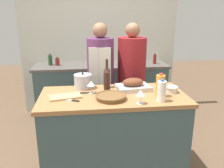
{
  "coord_description": "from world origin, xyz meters",
  "views": [
    {
      "loc": [
        -0.28,
        -2.21,
        1.73
      ],
      "look_at": [
        0.0,
        0.11,
        1.02
      ],
      "focal_mm": 38.0,
      "sensor_mm": 36.0,
      "label": 1
    }
  ],
  "objects_px": {
    "roasting_pan": "(133,85)",
    "person_cook_guest": "(131,78)",
    "stock_pot": "(83,81)",
    "wine_glass_left": "(91,84)",
    "wine_bottle_green": "(107,76)",
    "wine_glass_right": "(141,94)",
    "mixing_bowl": "(172,89)",
    "juice_jug": "(160,86)",
    "cutting_board": "(65,97)",
    "knife_chef": "(78,93)",
    "wine_bottle_dark": "(107,80)",
    "condiment_bottle_short": "(155,59)",
    "milk_jug": "(162,91)",
    "condiment_bottle_tall": "(57,62)",
    "knife_paring": "(71,100)",
    "person_cook_aproned": "(101,79)",
    "condiment_bottle_extra": "(50,60)",
    "wicker_basket": "(111,97)"
  },
  "relations": [
    {
      "from": "mixing_bowl",
      "to": "juice_jug",
      "type": "xyz_separation_m",
      "value": [
        -0.16,
        -0.1,
        0.07
      ]
    },
    {
      "from": "juice_jug",
      "to": "condiment_bottle_short",
      "type": "distance_m",
      "value": 1.68
    },
    {
      "from": "roasting_pan",
      "to": "wine_glass_left",
      "type": "height_order",
      "value": "wine_glass_left"
    },
    {
      "from": "wine_bottle_dark",
      "to": "condiment_bottle_short",
      "type": "bearing_deg",
      "value": 56.97
    },
    {
      "from": "knife_paring",
      "to": "stock_pot",
      "type": "bearing_deg",
      "value": 71.81
    },
    {
      "from": "wine_bottle_dark",
      "to": "milk_jug",
      "type": "bearing_deg",
      "value": -33.77
    },
    {
      "from": "juice_jug",
      "to": "wine_bottle_dark",
      "type": "bearing_deg",
      "value": 159.44
    },
    {
      "from": "stock_pot",
      "to": "wine_glass_right",
      "type": "xyz_separation_m",
      "value": [
        0.51,
        -0.51,
        0.02
      ]
    },
    {
      "from": "wine_glass_right",
      "to": "roasting_pan",
      "type": "bearing_deg",
      "value": 87.9
    },
    {
      "from": "wicker_basket",
      "to": "wine_bottle_green",
      "type": "relative_size",
      "value": 0.94
    },
    {
      "from": "juice_jug",
      "to": "condiment_bottle_extra",
      "type": "relative_size",
      "value": 1.31
    },
    {
      "from": "wine_bottle_green",
      "to": "condiment_bottle_tall",
      "type": "height_order",
      "value": "wine_bottle_green"
    },
    {
      "from": "wine_glass_left",
      "to": "stock_pot",
      "type": "bearing_deg",
      "value": 114.88
    },
    {
      "from": "knife_paring",
      "to": "person_cook_guest",
      "type": "bearing_deg",
      "value": 50.51
    },
    {
      "from": "wine_glass_right",
      "to": "condiment_bottle_short",
      "type": "relative_size",
      "value": 0.75
    },
    {
      "from": "roasting_pan",
      "to": "person_cook_guest",
      "type": "xyz_separation_m",
      "value": [
        0.12,
        0.68,
        -0.11
      ]
    },
    {
      "from": "juice_jug",
      "to": "condiment_bottle_extra",
      "type": "bearing_deg",
      "value": 126.19
    },
    {
      "from": "cutting_board",
      "to": "knife_chef",
      "type": "distance_m",
      "value": 0.16
    },
    {
      "from": "mixing_bowl",
      "to": "juice_jug",
      "type": "height_order",
      "value": "juice_jug"
    },
    {
      "from": "roasting_pan",
      "to": "person_cook_guest",
      "type": "relative_size",
      "value": 0.23
    },
    {
      "from": "juice_jug",
      "to": "knife_chef",
      "type": "height_order",
      "value": "juice_jug"
    },
    {
      "from": "cutting_board",
      "to": "knife_chef",
      "type": "relative_size",
      "value": 1.3
    },
    {
      "from": "condiment_bottle_short",
      "to": "person_cook_guest",
      "type": "xyz_separation_m",
      "value": [
        -0.53,
        -0.7,
        -0.11
      ]
    },
    {
      "from": "stock_pot",
      "to": "person_cook_guest",
      "type": "relative_size",
      "value": 0.12
    },
    {
      "from": "wine_bottle_dark",
      "to": "cutting_board",
      "type": "bearing_deg",
      "value": -165.51
    },
    {
      "from": "roasting_pan",
      "to": "wicker_basket",
      "type": "xyz_separation_m",
      "value": [
        -0.27,
        -0.26,
        -0.02
      ]
    },
    {
      "from": "wine_bottle_dark",
      "to": "knife_paring",
      "type": "xyz_separation_m",
      "value": [
        -0.36,
        -0.19,
        -0.13
      ]
    },
    {
      "from": "mixing_bowl",
      "to": "wine_bottle_green",
      "type": "relative_size",
      "value": 0.41
    },
    {
      "from": "stock_pot",
      "to": "mixing_bowl",
      "type": "bearing_deg",
      "value": -15.63
    },
    {
      "from": "knife_paring",
      "to": "person_cook_aproned",
      "type": "height_order",
      "value": "person_cook_aproned"
    },
    {
      "from": "stock_pot",
      "to": "wine_bottle_dark",
      "type": "xyz_separation_m",
      "value": [
        0.24,
        -0.17,
        0.06
      ]
    },
    {
      "from": "knife_chef",
      "to": "condiment_bottle_extra",
      "type": "height_order",
      "value": "condiment_bottle_extra"
    },
    {
      "from": "wine_glass_right",
      "to": "person_cook_aproned",
      "type": "distance_m",
      "value": 1.08
    },
    {
      "from": "milk_jug",
      "to": "wine_bottle_dark",
      "type": "xyz_separation_m",
      "value": [
        -0.47,
        0.31,
        0.04
      ]
    },
    {
      "from": "condiment_bottle_tall",
      "to": "condiment_bottle_short",
      "type": "xyz_separation_m",
      "value": [
        1.58,
        -0.07,
        0.02
      ]
    },
    {
      "from": "knife_chef",
      "to": "knife_paring",
      "type": "distance_m",
      "value": 0.2
    },
    {
      "from": "stock_pot",
      "to": "condiment_bottle_extra",
      "type": "xyz_separation_m",
      "value": [
        -0.52,
        1.36,
        -0.03
      ]
    },
    {
      "from": "stock_pot",
      "to": "wine_bottle_green",
      "type": "xyz_separation_m",
      "value": [
        0.26,
        -0.01,
        0.05
      ]
    },
    {
      "from": "roasting_pan",
      "to": "person_cook_guest",
      "type": "bearing_deg",
      "value": 79.75
    },
    {
      "from": "milk_jug",
      "to": "wine_glass_right",
      "type": "relative_size",
      "value": 1.65
    },
    {
      "from": "wine_glass_right",
      "to": "condiment_bottle_tall",
      "type": "relative_size",
      "value": 0.98
    },
    {
      "from": "wine_glass_left",
      "to": "person_cook_guest",
      "type": "xyz_separation_m",
      "value": [
        0.57,
        0.74,
        -0.16
      ]
    },
    {
      "from": "wine_bottle_green",
      "to": "wine_glass_right",
      "type": "relative_size",
      "value": 2.45
    },
    {
      "from": "knife_paring",
      "to": "person_cook_aproned",
      "type": "distance_m",
      "value": 0.95
    },
    {
      "from": "wine_glass_left",
      "to": "person_cook_aproned",
      "type": "height_order",
      "value": "person_cook_aproned"
    },
    {
      "from": "milk_jug",
      "to": "condiment_bottle_tall",
      "type": "xyz_separation_m",
      "value": [
        -1.12,
        1.82,
        -0.07
      ]
    },
    {
      "from": "roasting_pan",
      "to": "knife_paring",
      "type": "bearing_deg",
      "value": -158.82
    },
    {
      "from": "condiment_bottle_tall",
      "to": "person_cook_guest",
      "type": "relative_size",
      "value": 0.08
    },
    {
      "from": "cutting_board",
      "to": "person_cook_aproned",
      "type": "distance_m",
      "value": 0.89
    },
    {
      "from": "wine_bottle_green",
      "to": "wine_bottle_dark",
      "type": "bearing_deg",
      "value": -95.95
    }
  ]
}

